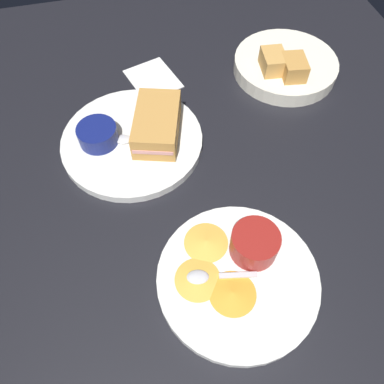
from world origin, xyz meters
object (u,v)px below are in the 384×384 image
Objects in this scene: plate_sandwich_main at (132,141)px; ramekin_light_gravy at (255,243)px; sandwich_half_near at (157,124)px; bread_basket_rear at (285,66)px; plate_chips_companion at (241,278)px; ramekin_dark_sauce at (98,134)px; spoon_by_dark_ramekin at (130,139)px; spoon_by_gravy_ramekin at (207,277)px.

plate_sandwich_main is 3.63× the size of ramekin_light_gravy.
ramekin_light_gravy reaches higher than plate_sandwich_main.
bread_basket_rear is (-11.70, 29.55, -2.10)cm from sandwich_half_near.
plate_sandwich_main is 1.09× the size of plate_chips_companion.
ramekin_dark_sauce is (-0.87, -5.73, 2.57)cm from plate_sandwich_main.
plate_sandwich_main is 1.75× the size of sandwich_half_near.
plate_chips_companion is 3.32× the size of ramekin_light_gravy.
ramekin_dark_sauce is 0.33× the size of bread_basket_rear.
plate_chips_companion is 5.53cm from ramekin_light_gravy.
ramekin_dark_sauce is at bearing -104.64° from spoon_by_dark_ramekin.
bread_basket_rear is at bearing 109.43° from spoon_by_dark_ramekin.
bread_basket_rear is (-12.26, 34.78, -0.07)cm from spoon_by_dark_ramekin.
sandwich_half_near is at bearing -68.41° from bread_basket_rear.
plate_chips_companion is at bearing 78.34° from spoon_by_gravy_ramekin.
sandwich_half_near is 2.08× the size of ramekin_light_gravy.
sandwich_half_near is 10.68cm from ramekin_dark_sauce.
plate_sandwich_main is 5.85cm from sandwich_half_near.
plate_sandwich_main is at bearing -89.66° from sandwich_half_near.
spoon_by_dark_ramekin is at bearing -31.07° from plate_sandwich_main.
ramekin_light_gravy is (26.25, 14.09, 3.06)cm from plate_sandwich_main.
sandwich_half_near reaches higher than plate_sandwich_main.
plate_chips_companion is at bearing 20.49° from plate_sandwich_main.
plate_chips_companion is (29.79, 11.13, 0.00)cm from plate_sandwich_main.
ramekin_dark_sauce is 35.10cm from plate_chips_companion.
sandwich_half_near is 2.09× the size of ramekin_dark_sauce.
plate_chips_companion is at bearing 28.81° from ramekin_dark_sauce.
spoon_by_dark_ramekin is at bearing -166.89° from spoon_by_gravy_ramekin.
spoon_by_gravy_ramekin is (28.82, 1.36, -2.04)cm from sandwich_half_near.
spoon_by_dark_ramekin reaches higher than plate_chips_companion.
spoon_by_gravy_ramekin is (-1.01, -4.88, 1.16)cm from plate_chips_companion.
ramekin_light_gravy is at bearing 107.94° from spoon_by_gravy_ramekin.
spoon_by_gravy_ramekin is 0.46× the size of bread_basket_rear.
spoon_by_dark_ramekin is (1.41, 5.41, -1.41)cm from ramekin_dark_sauce.
spoon_by_dark_ramekin is at bearing 75.36° from ramekin_dark_sauce.
bread_basket_rear is (-41.52, 23.32, 1.10)cm from plate_chips_companion.
sandwich_half_near is 0.68× the size of bread_basket_rear.
bread_basket_rear reaches higher than spoon_by_gravy_ramekin.
ramekin_light_gravy is at bearing 28.22° from plate_sandwich_main.
plate_chips_companion is (29.26, 11.46, -1.16)cm from spoon_by_dark_ramekin.
bread_basket_rear is at bearing 150.68° from plate_chips_companion.
sandwich_half_near is 5.63cm from spoon_by_dark_ramekin.
bread_basket_rear reaches higher than plate_sandwich_main.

